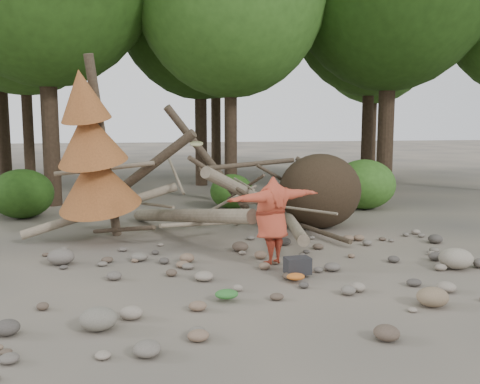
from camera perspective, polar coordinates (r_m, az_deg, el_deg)
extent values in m
plane|color=#514C44|center=(9.75, 1.92, -9.35)|extent=(120.00, 120.00, 0.00)
ellipsoid|color=#332619|center=(14.29, 8.53, 0.11)|extent=(2.20, 1.87, 1.98)
cylinder|color=gray|center=(13.06, -5.79, -2.52)|extent=(2.61, 5.11, 1.08)
cylinder|color=gray|center=(13.74, 1.53, -0.49)|extent=(3.18, 3.71, 1.90)
cylinder|color=brown|center=(13.79, -11.11, 1.49)|extent=(3.08, 1.91, 2.49)
cylinder|color=gray|center=(13.35, 5.50, -3.16)|extent=(1.13, 4.98, 0.43)
cylinder|color=brown|center=(14.05, -3.36, 3.37)|extent=(2.39, 1.03, 2.89)
cylinder|color=gray|center=(13.33, -14.51, -1.86)|extent=(3.71, 0.86, 1.20)
cylinder|color=#4C3F30|center=(12.88, -12.39, -3.93)|extent=(1.52, 1.70, 0.49)
cylinder|color=gray|center=(13.84, -1.07, -0.85)|extent=(1.57, 0.85, 0.69)
cylinder|color=#4C3F30|center=(14.61, 4.82, 1.16)|extent=(1.92, 1.25, 1.10)
cylinder|color=gray|center=(13.41, -6.86, 1.83)|extent=(0.37, 1.42, 0.85)
cylinder|color=#4C3F30|center=(13.28, 8.34, -4.15)|extent=(0.79, 2.54, 0.12)
cylinder|color=gray|center=(12.50, -4.66, -3.43)|extent=(1.78, 1.11, 0.29)
cylinder|color=#4C3F30|center=(12.97, -14.35, 4.55)|extent=(0.67, 1.13, 4.35)
cone|color=brown|center=(12.72, -15.05, 1.31)|extent=(2.06, 2.13, 1.86)
cone|color=brown|center=(12.46, -15.77, 5.77)|extent=(1.71, 1.78, 1.65)
cone|color=brown|center=(12.29, -16.46, 9.92)|extent=(1.23, 1.30, 1.41)
cylinder|color=#38281C|center=(18.93, -19.84, 12.17)|extent=(0.56, 0.56, 8.96)
cylinder|color=#38281C|center=(18.57, -1.00, 9.90)|extent=(0.44, 0.44, 7.14)
cylinder|color=#38281C|center=(21.01, 15.49, 12.53)|extent=(0.60, 0.60, 9.45)
cylinder|color=#38281C|center=(23.08, -21.82, 9.45)|extent=(0.42, 0.42, 7.56)
cylinder|color=#38281C|center=(23.49, -4.22, 11.13)|extent=(0.52, 0.52, 8.54)
cylinder|color=#38281C|center=(25.02, 13.52, 10.25)|extent=(0.50, 0.50, 8.12)
cylinder|color=#38281C|center=(30.02, -24.17, 10.81)|extent=(0.62, 0.62, 9.66)
cylinder|color=#38281C|center=(29.92, -2.60, 10.61)|extent=(0.54, 0.54, 8.75)
ellipsoid|color=#3A6E22|center=(30.50, -2.66, 19.32)|extent=(8.00, 8.00, 10.00)
cylinder|color=#38281C|center=(31.89, 14.00, 9.39)|extent=(0.46, 0.46, 7.84)
ellipsoid|color=#2F5D1B|center=(32.29, 14.25, 16.76)|extent=(7.17, 7.17, 8.60)
ellipsoid|color=#234913|center=(16.83, -22.22, -0.17)|extent=(1.80, 1.80, 1.44)
ellipsoid|color=#2F5D1B|center=(17.29, -0.89, 0.07)|extent=(1.40, 1.40, 1.12)
ellipsoid|color=#3A6E22|center=(17.68, 13.10, 0.82)|extent=(2.00, 2.00, 1.60)
imported|color=#AD3D27|center=(10.39, 3.42, -3.01)|extent=(2.16, 1.29, 1.70)
cylinder|color=#8C8B59|center=(10.02, -4.67, 5.15)|extent=(0.33, 0.32, 0.11)
cube|color=black|center=(9.95, 6.15, -8.14)|extent=(0.48, 0.34, 0.30)
ellipsoid|color=#2D692A|center=(8.63, -1.44, -11.15)|extent=(0.37, 0.31, 0.14)
ellipsoid|color=#B55B1F|center=(9.62, 5.96, -9.25)|extent=(0.33, 0.27, 0.12)
ellipsoid|color=slate|center=(7.76, -14.89, -12.95)|extent=(0.52, 0.47, 0.31)
ellipsoid|color=#7F694F|center=(8.91, 19.86, -10.49)|extent=(0.50, 0.45, 0.30)
ellipsoid|color=gray|center=(11.22, 22.04, -6.59)|extent=(0.66, 0.59, 0.40)
ellipsoid|color=#665E56|center=(11.27, -18.56, -6.57)|extent=(0.53, 0.48, 0.32)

